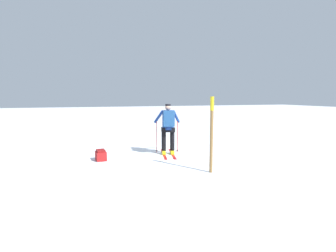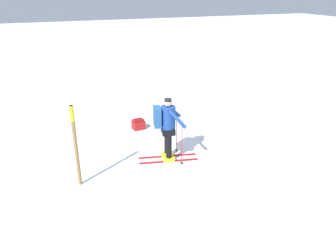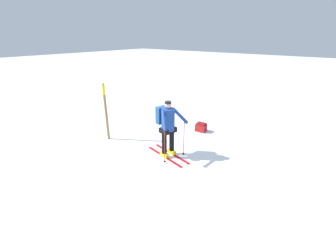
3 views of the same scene
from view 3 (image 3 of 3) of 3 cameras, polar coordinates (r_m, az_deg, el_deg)
name	(u,v)px [view 3 (image 3 of 3)]	position (r m, az deg, el deg)	size (l,w,h in m)	color
ground_plane	(157,159)	(6.75, -2.70, -8.42)	(80.00, 80.00, 0.00)	white
skier	(167,124)	(6.53, -0.17, 0.44)	(1.63, 0.91, 1.71)	red
dropped_backpack	(201,127)	(8.64, 8.39, -0.32)	(0.41, 0.34, 0.33)	maroon
trail_marker	(106,108)	(7.86, -15.56, 4.37)	(0.09, 0.09, 1.96)	olive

